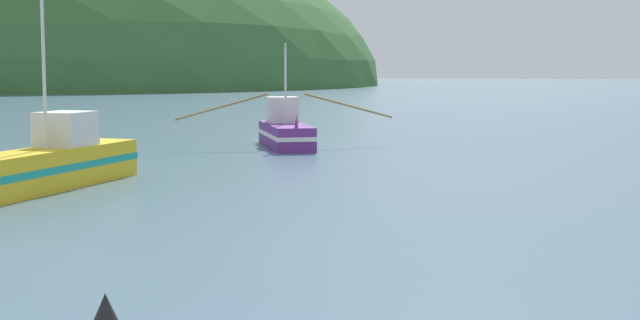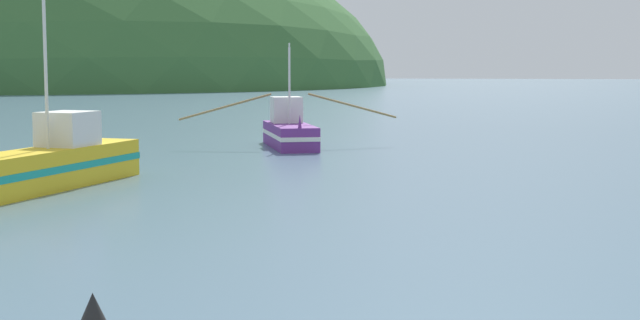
% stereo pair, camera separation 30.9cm
% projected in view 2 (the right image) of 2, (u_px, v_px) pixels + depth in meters
% --- Properties ---
extents(fishing_boat_purple, '(11.21, 7.39, 5.66)m').
position_uv_depth(fishing_boat_purple, '(289.00, 131.00, 50.11)').
color(fishing_boat_purple, '#6B2D84').
rests_on(fishing_boat_purple, ground).
extents(fishing_boat_yellow, '(3.31, 10.81, 7.22)m').
position_uv_depth(fishing_boat_yellow, '(45.00, 165.00, 32.99)').
color(fishing_boat_yellow, gold).
rests_on(fishing_boat_yellow, ground).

